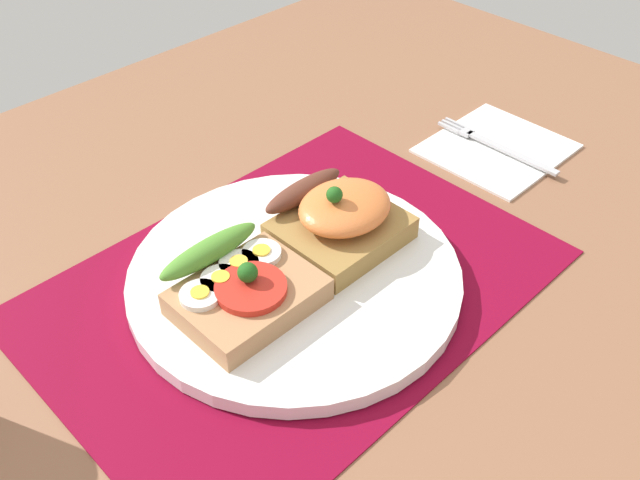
# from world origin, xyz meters

# --- Properties ---
(ground_plane) EXTENTS (1.20, 0.90, 0.03)m
(ground_plane) POSITION_xyz_m (0.00, 0.00, -0.02)
(ground_plane) COLOR brown
(placemat) EXTENTS (0.42, 0.30, 0.00)m
(placemat) POSITION_xyz_m (0.00, 0.00, 0.00)
(placemat) COLOR maroon
(placemat) RESTS_ON ground_plane
(plate) EXTENTS (0.28, 0.28, 0.01)m
(plate) POSITION_xyz_m (0.00, 0.00, 0.01)
(plate) COLOR white
(plate) RESTS_ON placemat
(sandwich_egg_tomato) EXTENTS (0.11, 0.10, 0.04)m
(sandwich_egg_tomato) POSITION_xyz_m (-0.05, 0.00, 0.03)
(sandwich_egg_tomato) COLOR tan
(sandwich_egg_tomato) RESTS_ON plate
(sandwich_salmon) EXTENTS (0.10, 0.11, 0.06)m
(sandwich_salmon) POSITION_xyz_m (0.06, 0.00, 0.04)
(sandwich_salmon) COLOR olive
(sandwich_salmon) RESTS_ON plate
(napkin) EXTENTS (0.14, 0.13, 0.01)m
(napkin) POSITION_xyz_m (0.30, 0.00, 0.00)
(napkin) COLOR white
(napkin) RESTS_ON ground_plane
(fork) EXTENTS (0.02, 0.15, 0.00)m
(fork) POSITION_xyz_m (0.29, 0.00, 0.01)
(fork) COLOR #B7B7BC
(fork) RESTS_ON napkin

